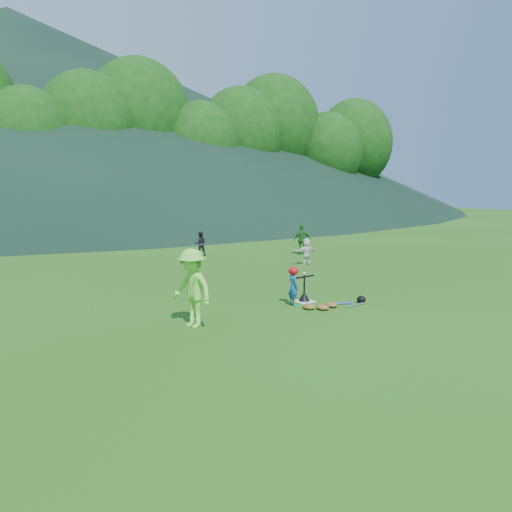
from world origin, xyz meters
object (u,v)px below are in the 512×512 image
(adult_coach, at_px, (192,288))
(equipment_pile, at_px, (332,305))
(fielder_d, at_px, (306,252))
(batting_tee, at_px, (304,297))
(fielder_c, at_px, (302,240))
(home_plate, at_px, (304,301))
(batter_child, at_px, (293,287))
(fielder_b, at_px, (200,244))

(adult_coach, bearing_deg, equipment_pile, 69.95)
(adult_coach, xyz_separation_m, equipment_pile, (3.64, -0.08, -0.76))
(equipment_pile, bearing_deg, fielder_d, 59.62)
(batting_tee, relative_size, equipment_pile, 0.38)
(fielder_c, bearing_deg, home_plate, 69.15)
(fielder_c, distance_m, fielder_d, 3.15)
(fielder_c, bearing_deg, batter_child, 67.53)
(batter_child, height_order, fielder_b, fielder_b)
(adult_coach, xyz_separation_m, fielder_d, (7.15, 5.89, -0.31))
(fielder_b, bearing_deg, batter_child, 98.63)
(fielder_c, bearing_deg, equipment_pile, 72.96)
(batter_child, distance_m, fielder_c, 9.92)
(fielder_d, xyz_separation_m, batting_tee, (-3.72, -5.12, -0.39))
(adult_coach, distance_m, fielder_d, 9.27)
(home_plate, distance_m, adult_coach, 3.60)
(fielder_b, bearing_deg, batting_tee, 101.21)
(batting_tee, bearing_deg, fielder_b, 82.33)
(fielder_b, height_order, fielder_d, fielder_b)
(fielder_b, relative_size, equipment_pile, 0.59)
(adult_coach, relative_size, batting_tee, 2.44)
(fielder_c, xyz_separation_m, batting_tee, (-5.40, -7.78, -0.53))
(fielder_c, bearing_deg, batting_tee, 69.15)
(fielder_d, bearing_deg, batter_child, 51.86)
(equipment_pile, bearing_deg, fielder_b, 84.14)
(fielder_b, relative_size, fielder_c, 0.80)
(adult_coach, xyz_separation_m, batting_tee, (3.42, 0.77, -0.70))
(fielder_b, distance_m, fielder_c, 4.51)
(batting_tee, bearing_deg, batter_child, -156.83)
(adult_coach, height_order, fielder_c, adult_coach)
(fielder_c, height_order, fielder_d, fielder_c)
(batter_child, distance_m, adult_coach, 3.01)
(batting_tee, height_order, equipment_pile, batting_tee)
(home_plate, relative_size, equipment_pile, 0.25)
(fielder_d, bearing_deg, equipment_pile, 59.79)
(fielder_d, relative_size, equipment_pile, 0.57)
(batter_child, relative_size, adult_coach, 0.57)
(adult_coach, relative_size, fielder_b, 1.57)
(home_plate, bearing_deg, batting_tee, 0.00)
(home_plate, distance_m, batter_child, 0.70)
(fielder_b, height_order, batting_tee, fielder_b)
(batting_tee, bearing_deg, fielder_c, 55.27)
(fielder_c, relative_size, equipment_pile, 0.73)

